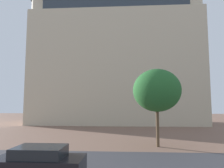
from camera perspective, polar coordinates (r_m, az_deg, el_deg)
ground_plane at (r=14.33m, az=-1.69°, el=-19.41°), size 120.00×120.00×0.00m
street_asphalt_strip at (r=11.68m, az=-3.03°, el=-22.60°), size 120.00×7.64×0.00m
landmark_building at (r=37.40m, az=1.86°, el=6.73°), size 29.30×10.75×35.25m
car_black at (r=10.57m, az=-19.75°, el=-20.19°), size 4.08×2.07×1.44m
tree_curb_far at (r=17.04m, az=12.50°, el=-1.76°), size 3.91×3.91×6.30m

